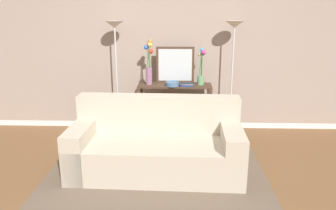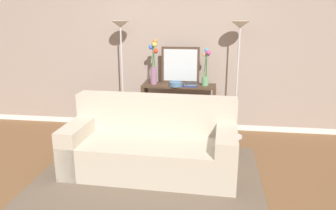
{
  "view_description": "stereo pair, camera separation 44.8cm",
  "coord_description": "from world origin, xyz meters",
  "px_view_note": "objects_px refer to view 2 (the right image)",
  "views": [
    {
      "loc": [
        0.37,
        -3.04,
        1.91
      ],
      "look_at": [
        0.23,
        1.27,
        0.67
      ],
      "focal_mm": 35.48,
      "sensor_mm": 36.0,
      "label": 1
    },
    {
      "loc": [
        0.81,
        -3.0,
        1.91
      ],
      "look_at": [
        0.23,
        1.27,
        0.67
      ],
      "focal_mm": 35.48,
      "sensor_mm": 36.0,
      "label": 2
    }
  ],
  "objects_px": {
    "floor_lamp_left": "(121,46)",
    "vase_short_flowers": "(206,69)",
    "wall_mirror": "(180,65)",
    "fruit_bowl": "(176,84)",
    "couch": "(152,146)",
    "console_table": "(179,101)",
    "book_row_under_console": "(163,131)",
    "floor_lamp_right": "(239,48)",
    "book_stack": "(191,85)",
    "vase_tall_flowers": "(154,64)"
  },
  "relations": [
    {
      "from": "floor_lamp_left",
      "to": "vase_short_flowers",
      "type": "height_order",
      "value": "floor_lamp_left"
    },
    {
      "from": "wall_mirror",
      "to": "fruit_bowl",
      "type": "relative_size",
      "value": 2.87
    },
    {
      "from": "wall_mirror",
      "to": "fruit_bowl",
      "type": "xyz_separation_m",
      "value": [
        -0.04,
        -0.24,
        -0.25
      ]
    },
    {
      "from": "wall_mirror",
      "to": "fruit_bowl",
      "type": "distance_m",
      "value": 0.35
    },
    {
      "from": "couch",
      "to": "console_table",
      "type": "relative_size",
      "value": 1.82
    },
    {
      "from": "couch",
      "to": "floor_lamp_left",
      "type": "xyz_separation_m",
      "value": [
        -0.69,
        1.24,
        1.07
      ]
    },
    {
      "from": "wall_mirror",
      "to": "book_row_under_console",
      "type": "xyz_separation_m",
      "value": [
        -0.26,
        -0.14,
        -1.04
      ]
    },
    {
      "from": "couch",
      "to": "floor_lamp_right",
      "type": "relative_size",
      "value": 1.16
    },
    {
      "from": "console_table",
      "to": "book_row_under_console",
      "type": "distance_m",
      "value": 0.55
    },
    {
      "from": "console_table",
      "to": "floor_lamp_left",
      "type": "bearing_deg",
      "value": 178.81
    },
    {
      "from": "couch",
      "to": "console_table",
      "type": "height_order",
      "value": "couch"
    },
    {
      "from": "book_stack",
      "to": "book_row_under_console",
      "type": "relative_size",
      "value": 0.53
    },
    {
      "from": "fruit_bowl",
      "to": "couch",
      "type": "bearing_deg",
      "value": -98.27
    },
    {
      "from": "book_row_under_console",
      "to": "floor_lamp_left",
      "type": "bearing_deg",
      "value": 178.34
    },
    {
      "from": "fruit_bowl",
      "to": "vase_short_flowers",
      "type": "bearing_deg",
      "value": 15.13
    },
    {
      "from": "floor_lamp_left",
      "to": "book_stack",
      "type": "bearing_deg",
      "value": -5.67
    },
    {
      "from": "floor_lamp_left",
      "to": "couch",
      "type": "bearing_deg",
      "value": -60.95
    },
    {
      "from": "floor_lamp_left",
      "to": "floor_lamp_right",
      "type": "bearing_deg",
      "value": 0.0
    },
    {
      "from": "console_table",
      "to": "fruit_bowl",
      "type": "height_order",
      "value": "fruit_bowl"
    },
    {
      "from": "couch",
      "to": "book_stack",
      "type": "height_order",
      "value": "couch"
    },
    {
      "from": "fruit_bowl",
      "to": "floor_lamp_left",
      "type": "bearing_deg",
      "value": 172.06
    },
    {
      "from": "console_table",
      "to": "book_stack",
      "type": "height_order",
      "value": "book_stack"
    },
    {
      "from": "couch",
      "to": "fruit_bowl",
      "type": "bearing_deg",
      "value": 81.73
    },
    {
      "from": "wall_mirror",
      "to": "vase_short_flowers",
      "type": "distance_m",
      "value": 0.42
    },
    {
      "from": "floor_lamp_left",
      "to": "vase_short_flowers",
      "type": "xyz_separation_m",
      "value": [
        1.29,
        -0.0,
        -0.32
      ]
    },
    {
      "from": "wall_mirror",
      "to": "couch",
      "type": "bearing_deg",
      "value": -98.47
    },
    {
      "from": "couch",
      "to": "console_table",
      "type": "bearing_deg",
      "value": 80.78
    },
    {
      "from": "vase_short_flowers",
      "to": "fruit_bowl",
      "type": "xyz_separation_m",
      "value": [
        -0.44,
        -0.12,
        -0.22
      ]
    },
    {
      "from": "floor_lamp_right",
      "to": "vase_short_flowers",
      "type": "bearing_deg",
      "value": -179.89
    },
    {
      "from": "wall_mirror",
      "to": "book_stack",
      "type": "height_order",
      "value": "wall_mirror"
    },
    {
      "from": "couch",
      "to": "vase_tall_flowers",
      "type": "bearing_deg",
      "value": 98.75
    },
    {
      "from": "wall_mirror",
      "to": "book_stack",
      "type": "distance_m",
      "value": 0.38
    },
    {
      "from": "floor_lamp_left",
      "to": "fruit_bowl",
      "type": "bearing_deg",
      "value": -7.94
    },
    {
      "from": "floor_lamp_right",
      "to": "vase_tall_flowers",
      "type": "xyz_separation_m",
      "value": [
        -1.25,
        -0.02,
        -0.26
      ]
    },
    {
      "from": "fruit_bowl",
      "to": "floor_lamp_right",
      "type": "bearing_deg",
      "value": 7.54
    },
    {
      "from": "vase_short_flowers",
      "to": "book_row_under_console",
      "type": "relative_size",
      "value": 1.41
    },
    {
      "from": "wall_mirror",
      "to": "fruit_bowl",
      "type": "height_order",
      "value": "wall_mirror"
    },
    {
      "from": "floor_lamp_left",
      "to": "floor_lamp_right",
      "type": "xyz_separation_m",
      "value": [
        1.75,
        0.0,
        0.0
      ]
    },
    {
      "from": "console_table",
      "to": "vase_short_flowers",
      "type": "bearing_deg",
      "value": 2.51
    },
    {
      "from": "book_stack",
      "to": "vase_tall_flowers",
      "type": "bearing_deg",
      "value": 170.98
    },
    {
      "from": "floor_lamp_left",
      "to": "vase_short_flowers",
      "type": "relative_size",
      "value": 3.16
    },
    {
      "from": "console_table",
      "to": "book_row_under_console",
      "type": "height_order",
      "value": "console_table"
    },
    {
      "from": "fruit_bowl",
      "to": "book_stack",
      "type": "distance_m",
      "value": 0.22
    },
    {
      "from": "couch",
      "to": "vase_tall_flowers",
      "type": "distance_m",
      "value": 1.49
    },
    {
      "from": "wall_mirror",
      "to": "vase_short_flowers",
      "type": "xyz_separation_m",
      "value": [
        0.4,
        -0.12,
        -0.03
      ]
    },
    {
      "from": "floor_lamp_right",
      "to": "wall_mirror",
      "type": "bearing_deg",
      "value": 172.06
    },
    {
      "from": "couch",
      "to": "wall_mirror",
      "type": "bearing_deg",
      "value": 81.53
    },
    {
      "from": "console_table",
      "to": "vase_tall_flowers",
      "type": "xyz_separation_m",
      "value": [
        -0.39,
        0.0,
        0.58
      ]
    },
    {
      "from": "vase_short_flowers",
      "to": "fruit_bowl",
      "type": "height_order",
      "value": "vase_short_flowers"
    },
    {
      "from": "console_table",
      "to": "vase_tall_flowers",
      "type": "distance_m",
      "value": 0.7
    }
  ]
}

